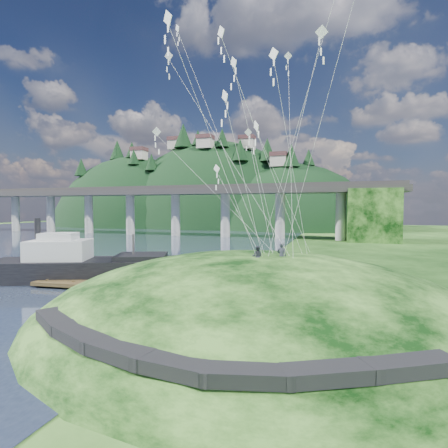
% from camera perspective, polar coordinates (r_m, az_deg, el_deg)
% --- Properties ---
extents(ground, '(320.00, 320.00, 0.00)m').
position_cam_1_polar(ground, '(28.82, -11.71, -14.48)').
color(ground, black).
rests_on(ground, ground).
extents(grass_hill, '(36.00, 32.00, 13.00)m').
position_cam_1_polar(grass_hill, '(28.32, 5.46, -17.96)').
color(grass_hill, black).
rests_on(grass_hill, ground).
extents(footpath, '(22.29, 5.84, 0.83)m').
position_cam_1_polar(footpath, '(16.74, -5.81, -19.86)').
color(footpath, black).
rests_on(footpath, ground).
extents(bridge, '(160.00, 11.00, 15.00)m').
position_cam_1_polar(bridge, '(102.17, -5.11, 3.43)').
color(bridge, '#2D2B2B').
rests_on(bridge, ground).
extents(far_ridge, '(153.00, 70.00, 94.50)m').
position_cam_1_polar(far_ridge, '(157.69, -3.35, -3.04)').
color(far_ridge, black).
rests_on(far_ridge, ground).
extents(work_barge, '(21.34, 12.90, 7.25)m').
position_cam_1_polar(work_barge, '(44.07, -22.30, -6.19)').
color(work_barge, black).
rests_on(work_barge, ground).
extents(wooden_dock, '(15.09, 3.70, 1.07)m').
position_cam_1_polar(wooden_dock, '(38.73, -19.51, -9.39)').
color(wooden_dock, '#3C2D18').
rests_on(wooden_dock, ground).
extents(kite_flyers, '(2.38, 1.59, 1.94)m').
position_cam_1_polar(kite_flyers, '(25.51, 7.40, -3.29)').
color(kite_flyers, '#292C36').
rests_on(kite_flyers, ground).
extents(kite_swarm, '(17.51, 16.14, 16.97)m').
position_cam_1_polar(kite_swarm, '(28.02, 2.03, 24.38)').
color(kite_swarm, white).
rests_on(kite_swarm, ground).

